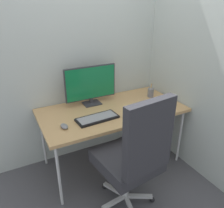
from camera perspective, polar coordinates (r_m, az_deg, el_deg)
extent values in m
plane|color=#4C4C51|center=(2.81, 0.03, -14.36)|extent=(8.00, 8.00, 0.00)
cube|color=#B7C1BC|center=(2.60, -4.45, 16.36)|extent=(2.82, 0.04, 2.80)
cube|color=#B7C1BC|center=(2.55, 18.85, 15.03)|extent=(0.04, 2.07, 2.80)
cube|color=tan|center=(2.44, 0.04, -1.61)|extent=(1.54, 0.79, 0.03)
cylinder|color=silver|center=(2.17, -13.28, -17.47)|extent=(0.03, 0.03, 0.68)
cylinder|color=silver|center=(2.76, 16.80, -7.87)|extent=(0.03, 0.03, 0.68)
cylinder|color=silver|center=(2.71, -17.09, -8.58)|extent=(0.03, 0.03, 0.68)
cylinder|color=silver|center=(3.19, 8.63, -2.33)|extent=(0.03, 0.03, 0.68)
cube|color=silver|center=(2.29, 0.56, -23.61)|extent=(0.26, 0.07, 0.03)
cube|color=silver|center=(2.26, 4.59, -24.52)|extent=(0.09, 0.26, 0.03)
sphere|color=black|center=(2.39, 10.13, -22.75)|extent=(0.05, 0.05, 0.05)
cube|color=silver|center=(2.35, 6.82, -22.20)|extent=(0.24, 0.16, 0.03)
sphere|color=black|center=(2.54, 5.13, -18.78)|extent=(0.05, 0.05, 0.05)
cube|color=silver|center=(2.43, 4.32, -20.10)|extent=(0.22, 0.20, 0.03)
sphere|color=black|center=(2.48, -1.92, -20.21)|extent=(0.05, 0.05, 0.05)
cube|color=silver|center=(2.39, 0.64, -20.88)|extent=(0.14, 0.25, 0.03)
cylinder|color=silver|center=(2.20, 3.52, -18.83)|extent=(0.04, 0.04, 0.35)
cube|color=#2D2D33|center=(2.05, 3.69, -14.04)|extent=(0.54, 0.56, 0.12)
cube|color=#2D2D33|center=(1.68, 9.32, -8.66)|extent=(0.44, 0.12, 0.61)
cube|color=#333338|center=(2.56, -5.13, 0.17)|extent=(0.19, 0.15, 0.01)
cube|color=#333338|center=(2.56, -5.25, 1.01)|extent=(0.04, 0.02, 0.06)
cube|color=#333338|center=(2.48, -5.45, 5.37)|extent=(0.59, 0.02, 0.37)
cube|color=#14723F|center=(2.47, -5.33, 5.28)|extent=(0.56, 0.01, 0.35)
cube|color=black|center=(2.22, -3.76, -3.63)|extent=(0.43, 0.20, 0.02)
cube|color=gray|center=(2.22, -3.77, -3.35)|extent=(0.39, 0.16, 0.00)
ellipsoid|color=slate|center=(2.12, -12.02, -5.54)|extent=(0.07, 0.11, 0.03)
cylinder|color=slate|center=(2.77, 9.79, 2.86)|extent=(0.07, 0.07, 0.11)
cylinder|color=#B2B5BA|center=(2.74, 9.74, 3.90)|extent=(0.02, 0.01, 0.11)
cylinder|color=#B2B5BA|center=(2.75, 10.01, 3.95)|extent=(0.02, 0.01, 0.11)
torus|color=#3FAD59|center=(2.76, 9.81, 3.05)|extent=(0.03, 0.04, 0.01)
cylinder|color=orange|center=(2.76, 9.82, 3.82)|extent=(0.02, 0.01, 0.13)
cube|color=#334C8C|center=(2.55, 11.47, -0.23)|extent=(0.14, 0.21, 0.03)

